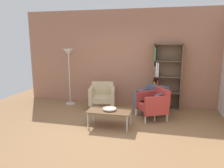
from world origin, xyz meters
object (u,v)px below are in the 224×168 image
object	(u,v)px
coffee_table_low	(110,111)
armchair_near_window	(102,95)
bookshelf_tall	(164,78)
armchair_corner_red	(154,103)
armchair_spare_guest	(153,100)
decorative_bowl	(110,109)
floor_lamp_torchiere	(69,58)

from	to	relation	value
coffee_table_low	armchair_near_window	xyz separation A→B (m)	(-0.53, 1.23, 0.05)
bookshelf_tall	armchair_near_window	bearing A→B (deg)	-163.49
armchair_near_window	armchair_corner_red	size ratio (longest dim) A/B	0.90
bookshelf_tall	armchair_spare_guest	distance (m)	0.90
coffee_table_low	armchair_spare_guest	size ratio (longest dim) A/B	1.07
decorative_bowl	coffee_table_low	bearing A→B (deg)	93.58
bookshelf_tall	floor_lamp_torchiere	world-z (taller)	bookshelf_tall
armchair_near_window	coffee_table_low	bearing A→B (deg)	-78.73
armchair_near_window	decorative_bowl	bearing A→B (deg)	-78.73
armchair_spare_guest	coffee_table_low	bearing A→B (deg)	-101.71
decorative_bowl	armchair_spare_guest	xyz separation A→B (m)	(0.93, 1.06, -0.02)
bookshelf_tall	armchair_near_window	size ratio (longest dim) A/B	2.28
bookshelf_tall	decorative_bowl	size ratio (longest dim) A/B	5.94
bookshelf_tall	armchair_spare_guest	bearing A→B (deg)	-112.49
bookshelf_tall	coffee_table_low	size ratio (longest dim) A/B	1.90
bookshelf_tall	armchair_corner_red	xyz separation A→B (m)	(-0.24, -0.96, -0.51)
armchair_near_window	floor_lamp_torchiere	distance (m)	1.56
armchair_corner_red	armchair_spare_guest	xyz separation A→B (m)	(-0.04, 0.27, 0.00)
armchair_corner_red	armchair_spare_guest	size ratio (longest dim) A/B	0.99
bookshelf_tall	decorative_bowl	bearing A→B (deg)	-124.88
bookshelf_tall	armchair_corner_red	distance (m)	1.11
armchair_spare_guest	floor_lamp_torchiere	bearing A→B (deg)	-160.01
decorative_bowl	armchair_near_window	world-z (taller)	armchair_near_window
armchair_near_window	armchair_spare_guest	size ratio (longest dim) A/B	0.89
armchair_corner_red	floor_lamp_torchiere	world-z (taller)	floor_lamp_torchiere
armchair_near_window	armchair_spare_guest	bearing A→B (deg)	-18.66
coffee_table_low	decorative_bowl	distance (m)	0.07
armchair_corner_red	armchair_spare_guest	world-z (taller)	same
bookshelf_tall	armchair_corner_red	world-z (taller)	bookshelf_tall
armchair_spare_guest	floor_lamp_torchiere	world-z (taller)	floor_lamp_torchiere
bookshelf_tall	armchair_spare_guest	world-z (taller)	bookshelf_tall
floor_lamp_torchiere	armchair_near_window	bearing A→B (deg)	-13.40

